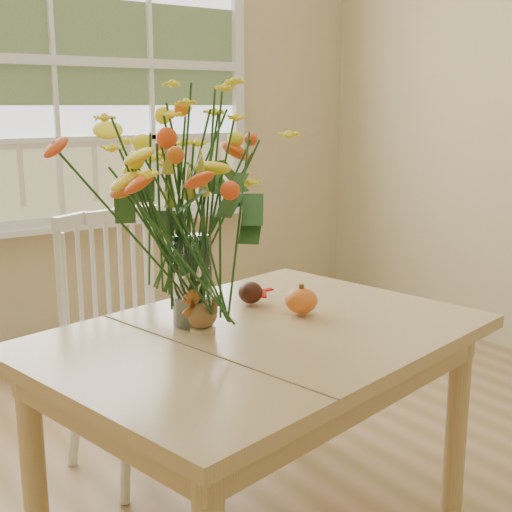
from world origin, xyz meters
TOP-DOWN VIEW (x-y plane):
  - wall_back at (0.00, 2.25)m, footprint 4.00×0.02m
  - window at (0.00, 2.21)m, footprint 2.42×0.12m
  - dining_table at (-0.13, 0.21)m, footprint 1.43×1.15m
  - windsor_chair at (-0.25, 0.90)m, footprint 0.50×0.48m
  - flower_vase at (-0.26, 0.38)m, footprint 0.56×0.56m
  - pumpkin at (0.07, 0.27)m, footprint 0.10×0.10m
  - turkey_figurine at (-0.27, 0.30)m, footprint 0.10×0.08m
  - dark_gourd at (-0.00, 0.45)m, footprint 0.13×0.10m

SIDE VIEW (x-z plane):
  - windsor_chair at x=-0.25m, z-range 0.06..0.99m
  - dining_table at x=-0.13m, z-range 0.25..0.93m
  - dark_gourd at x=0.00m, z-range 0.68..0.76m
  - pumpkin at x=0.07m, z-range 0.68..0.76m
  - turkey_figurine at x=-0.27m, z-range 0.67..0.79m
  - flower_vase at x=-0.26m, z-range 0.75..1.42m
  - wall_back at x=0.00m, z-range 0.00..2.70m
  - window at x=0.00m, z-range 0.66..2.40m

